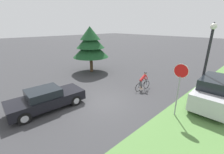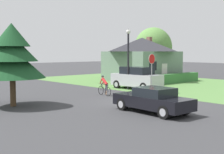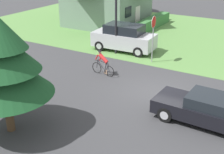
{
  "view_description": "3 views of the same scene",
  "coord_description": "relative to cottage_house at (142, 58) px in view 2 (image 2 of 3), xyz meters",
  "views": [
    {
      "loc": [
        7.15,
        -5.72,
        4.98
      ],
      "look_at": [
        -0.51,
        1.57,
        1.34
      ],
      "focal_mm": 24.0,
      "sensor_mm": 36.0,
      "label": 1
    },
    {
      "loc": [
        -14.31,
        -13.68,
        3.22
      ],
      "look_at": [
        -0.92,
        1.18,
        1.62
      ],
      "focal_mm": 50.0,
      "sensor_mm": 36.0,
      "label": 2
    },
    {
      "loc": [
        -13.84,
        -5.41,
        7.17
      ],
      "look_at": [
        -1.95,
        1.64,
        1.29
      ],
      "focal_mm": 50.0,
      "sensor_mm": 36.0,
      "label": 3
    }
  ],
  "objects": [
    {
      "name": "parked_suv_right",
      "position": [
        -6.55,
        -5.4,
        -1.54
      ],
      "size": [
        2.14,
        4.6,
        1.94
      ],
      "rotation": [
        0.0,
        0.0,
        1.62
      ],
      "color": "#B7B7BC",
      "rests_on": "ground"
    },
    {
      "name": "cottage_house",
      "position": [
        0.0,
        0.0,
        0.0
      ],
      "size": [
        7.35,
        7.01,
        5.02
      ],
      "rotation": [
        0.0,
        0.0,
        0.01
      ],
      "color": "slate",
      "rests_on": "ground"
    },
    {
      "name": "street_lamp",
      "position": [
        -7.42,
        -5.24,
        0.73
      ],
      "size": [
        0.37,
        0.37,
        5.2
      ],
      "color": "black",
      "rests_on": "ground"
    },
    {
      "name": "hedge_row",
      "position": [
        -0.78,
        -4.45,
        -2.02
      ],
      "size": [
        9.29,
        0.9,
        0.98
      ],
      "primitive_type": "cube",
      "color": "#387038",
      "rests_on": "ground"
    },
    {
      "name": "stop_sign",
      "position": [
        -7.78,
        -8.18,
        -0.3
      ],
      "size": [
        0.78,
        0.07,
        3.08
      ],
      "rotation": [
        0.0,
        0.0,
        3.2
      ],
      "color": "gray",
      "rests_on": "ground"
    },
    {
      "name": "ground_plane",
      "position": [
        -11.94,
        -10.39,
        -2.51
      ],
      "size": [
        140.0,
        140.0,
        0.0
      ],
      "primitive_type": "plane",
      "color": "#38383A"
    },
    {
      "name": "grass_verge_right",
      "position": [
        -0.45,
        -6.39,
        -2.5
      ],
      "size": [
        16.0,
        36.0,
        0.01
      ],
      "primitive_type": "cube",
      "color": "#568442",
      "rests_on": "ground"
    },
    {
      "name": "deciduous_tree_right",
      "position": [
        4.72,
        2.36,
        1.34
      ],
      "size": [
        4.81,
        4.81,
        6.38
      ],
      "color": "#4C3823",
      "rests_on": "ground"
    },
    {
      "name": "cyclist",
      "position": [
        -11.23,
        -6.57,
        -1.79
      ],
      "size": [
        0.44,
        1.64,
        1.49
      ],
      "rotation": [
        0.0,
        0.0,
        1.46
      ],
      "color": "black",
      "rests_on": "ground"
    },
    {
      "name": "sedan_left_lane",
      "position": [
        -13.64,
        -13.31,
        -1.84
      ],
      "size": [
        1.97,
        4.51,
        1.35
      ],
      "rotation": [
        0.0,
        0.0,
        1.53
      ],
      "color": "black",
      "rests_on": "ground"
    },
    {
      "name": "conifer_tall_near",
      "position": [
        -18.32,
        -6.46,
        0.56
      ],
      "size": [
        3.88,
        3.88,
        4.93
      ],
      "color": "#4C3823",
      "rests_on": "ground"
    }
  ]
}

